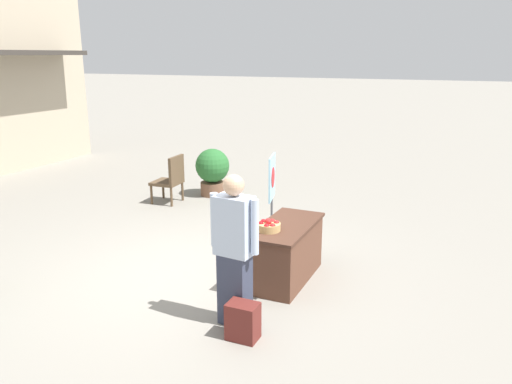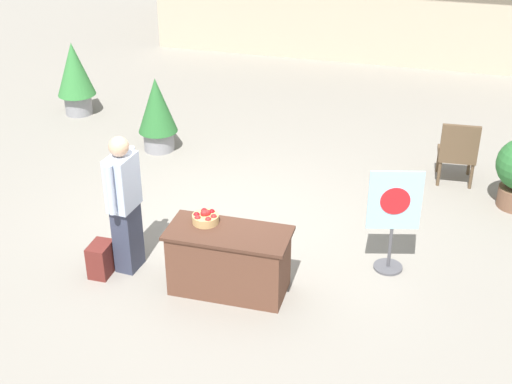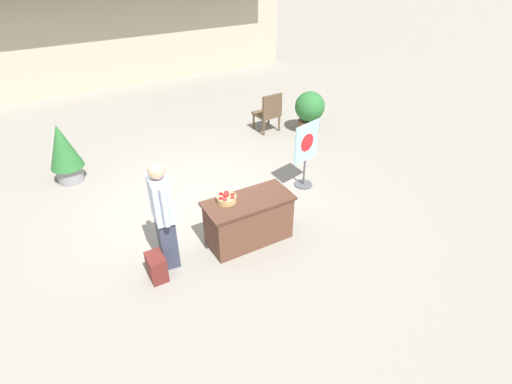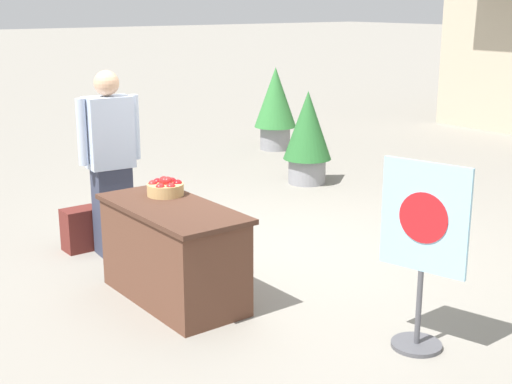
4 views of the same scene
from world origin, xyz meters
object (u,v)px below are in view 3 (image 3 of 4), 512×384
object	(u,v)px
display_table	(249,220)
apple_basket	(227,198)
backpack	(157,267)
potted_plant_near_left	(64,151)
person_visitor	(163,215)
potted_plant_far_left	(310,110)
patio_chair	(269,111)
poster_board	(306,152)

from	to	relation	value
display_table	apple_basket	xyz separation A→B (m)	(-0.32, 0.13, 0.46)
backpack	potted_plant_near_left	size ratio (longest dim) A/B	0.34
backpack	potted_plant_near_left	world-z (taller)	potted_plant_near_left
person_visitor	backpack	distance (m)	0.78
potted_plant_near_left	person_visitor	bearing A→B (deg)	-73.89
person_visitor	potted_plant_far_left	xyz separation A→B (m)	(4.71, 2.87, -0.33)
apple_basket	backpack	size ratio (longest dim) A/B	0.74
potted_plant_far_left	patio_chair	bearing A→B (deg)	150.74
patio_chair	poster_board	bearing A→B (deg)	160.68
display_table	patio_chair	distance (m)	4.29
backpack	apple_basket	bearing A→B (deg)	10.33
person_visitor	potted_plant_far_left	distance (m)	5.52
poster_board	potted_plant_near_left	xyz separation A→B (m)	(-4.06, 2.51, -0.08)
poster_board	potted_plant_far_left	distance (m)	2.62
person_visitor	poster_board	distance (m)	3.21
backpack	potted_plant_far_left	bearing A→B (deg)	31.93
display_table	potted_plant_far_left	size ratio (longest dim) A/B	1.38
display_table	person_visitor	size ratio (longest dim) A/B	0.81
patio_chair	apple_basket	bearing A→B (deg)	136.51
apple_basket	potted_plant_far_left	world-z (taller)	potted_plant_far_left
display_table	poster_board	world-z (taller)	poster_board
patio_chair	backpack	bearing A→B (deg)	127.69
display_table	apple_basket	size ratio (longest dim) A/B	4.61
patio_chair	potted_plant_far_left	size ratio (longest dim) A/B	0.97
apple_basket	patio_chair	distance (m)	4.39
apple_basket	backpack	xyz separation A→B (m)	(-1.28, -0.23, -0.66)
person_visitor	backpack	world-z (taller)	person_visitor
patio_chair	potted_plant_far_left	world-z (taller)	potted_plant_far_left
person_visitor	potted_plant_far_left	bearing A→B (deg)	36.56
apple_basket	potted_plant_far_left	xyz separation A→B (m)	(3.69, 2.87, -0.29)
person_visitor	potted_plant_far_left	size ratio (longest dim) A/B	1.71
person_visitor	poster_board	bearing A→B (deg)	19.83
apple_basket	person_visitor	size ratio (longest dim) A/B	0.17
backpack	poster_board	world-z (taller)	poster_board
poster_board	potted_plant_near_left	distance (m)	4.78
backpack	potted_plant_far_left	size ratio (longest dim) A/B	0.41
display_table	potted_plant_near_left	distance (m)	4.14
person_visitor	potted_plant_near_left	world-z (taller)	person_visitor
apple_basket	person_visitor	world-z (taller)	person_visitor
potted_plant_near_left	apple_basket	bearing A→B (deg)	-59.25
display_table	person_visitor	world-z (taller)	person_visitor
patio_chair	potted_plant_far_left	xyz separation A→B (m)	(0.88, -0.50, 0.03)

